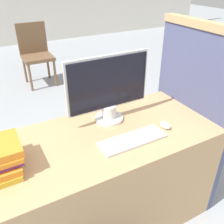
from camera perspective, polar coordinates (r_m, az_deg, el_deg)
The scene contains 7 objects.
desk at distance 1.75m, azimuth -2.83°, elevation -15.72°, with size 1.48×0.67×0.74m.
carrel_divider at distance 1.95m, azimuth 17.29°, elevation -0.41°, with size 0.07×0.70×1.35m.
monitor at distance 1.57m, azimuth -0.79°, elevation 5.38°, with size 0.56×0.19×0.44m.
keyboard at distance 1.48m, azimuth 4.75°, elevation -6.37°, with size 0.41×0.14×0.02m.
mouse at distance 1.62m, azimuth 12.07°, elevation -2.96°, with size 0.05×0.08×0.04m.
book_stack at distance 1.36m, azimuth -23.99°, elevation -9.30°, with size 0.19×0.28×0.16m.
far_chair at distance 4.14m, azimuth -17.08°, elevation 13.18°, with size 0.44×0.44×0.93m.
Camera 1 is at (-0.52, -0.78, 1.63)m, focal length 40.00 mm.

